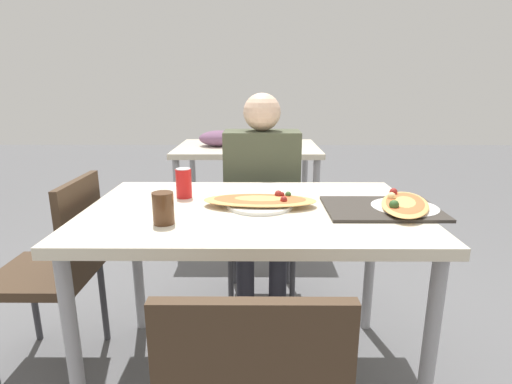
{
  "coord_description": "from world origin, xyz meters",
  "views": [
    {
      "loc": [
        0.02,
        -1.49,
        1.23
      ],
      "look_at": [
        0.01,
        0.0,
        0.83
      ],
      "focal_mm": 28.0,
      "sensor_mm": 36.0,
      "label": 1
    }
  ],
  "objects_px": {
    "chair_side_left": "(58,263)",
    "person_seated": "(262,185)",
    "dining_table": "(252,225)",
    "drink_glass": "(163,208)",
    "chair_far_seated": "(261,215)",
    "pizza_main": "(260,201)",
    "pizza_second": "(404,205)",
    "soda_can": "(184,183)"
  },
  "relations": [
    {
      "from": "chair_side_left",
      "to": "person_seated",
      "type": "xyz_separation_m",
      "value": [
        0.88,
        0.55,
        0.21
      ]
    },
    {
      "from": "dining_table",
      "to": "drink_glass",
      "type": "height_order",
      "value": "drink_glass"
    },
    {
      "from": "chair_far_seated",
      "to": "person_seated",
      "type": "bearing_deg",
      "value": 90.0
    },
    {
      "from": "chair_side_left",
      "to": "pizza_main",
      "type": "bearing_deg",
      "value": -94.4
    },
    {
      "from": "chair_side_left",
      "to": "drink_glass",
      "type": "height_order",
      "value": "drink_glass"
    },
    {
      "from": "chair_far_seated",
      "to": "drink_glass",
      "type": "relative_size",
      "value": 7.76
    },
    {
      "from": "pizza_second",
      "to": "pizza_main",
      "type": "bearing_deg",
      "value": 175.22
    },
    {
      "from": "dining_table",
      "to": "pizza_main",
      "type": "height_order",
      "value": "pizza_main"
    },
    {
      "from": "dining_table",
      "to": "soda_can",
      "type": "bearing_deg",
      "value": 154.5
    },
    {
      "from": "person_seated",
      "to": "pizza_main",
      "type": "distance_m",
      "value": 0.63
    },
    {
      "from": "soda_can",
      "to": "pizza_main",
      "type": "bearing_deg",
      "value": -21.54
    },
    {
      "from": "dining_table",
      "to": "chair_side_left",
      "type": "height_order",
      "value": "chair_side_left"
    },
    {
      "from": "person_seated",
      "to": "dining_table",
      "type": "bearing_deg",
      "value": 86.07
    },
    {
      "from": "pizza_second",
      "to": "chair_side_left",
      "type": "bearing_deg",
      "value": 175.45
    },
    {
      "from": "dining_table",
      "to": "chair_far_seated",
      "type": "bearing_deg",
      "value": 86.65
    },
    {
      "from": "person_seated",
      "to": "pizza_main",
      "type": "bearing_deg",
      "value": 88.92
    },
    {
      "from": "chair_far_seated",
      "to": "pizza_second",
      "type": "bearing_deg",
      "value": 124.71
    },
    {
      "from": "chair_far_seated",
      "to": "pizza_main",
      "type": "relative_size",
      "value": 1.91
    },
    {
      "from": "soda_can",
      "to": "pizza_second",
      "type": "height_order",
      "value": "soda_can"
    },
    {
      "from": "drink_glass",
      "to": "soda_can",
      "type": "bearing_deg",
      "value": 88.2
    },
    {
      "from": "chair_far_seated",
      "to": "chair_side_left",
      "type": "bearing_deg",
      "value": 37.02
    },
    {
      "from": "pizza_main",
      "to": "person_seated",
      "type": "bearing_deg",
      "value": 88.92
    },
    {
      "from": "dining_table",
      "to": "person_seated",
      "type": "relative_size",
      "value": 1.08
    },
    {
      "from": "drink_glass",
      "to": "person_seated",
      "type": "bearing_deg",
      "value": 67.35
    },
    {
      "from": "pizza_main",
      "to": "soda_can",
      "type": "xyz_separation_m",
      "value": [
        -0.32,
        0.13,
        0.04
      ]
    },
    {
      "from": "soda_can",
      "to": "pizza_second",
      "type": "distance_m",
      "value": 0.89
    },
    {
      "from": "pizza_main",
      "to": "pizza_second",
      "type": "height_order",
      "value": "pizza_second"
    },
    {
      "from": "person_seated",
      "to": "drink_glass",
      "type": "relative_size",
      "value": 10.78
    },
    {
      "from": "chair_side_left",
      "to": "dining_table",
      "type": "bearing_deg",
      "value": -95.34
    },
    {
      "from": "pizza_main",
      "to": "drink_glass",
      "type": "bearing_deg",
      "value": -148.23
    },
    {
      "from": "chair_far_seated",
      "to": "pizza_main",
      "type": "xyz_separation_m",
      "value": [
        -0.01,
        -0.73,
        0.3
      ]
    },
    {
      "from": "person_seated",
      "to": "soda_can",
      "type": "relative_size",
      "value": 9.55
    },
    {
      "from": "person_seated",
      "to": "pizza_second",
      "type": "height_order",
      "value": "person_seated"
    },
    {
      "from": "chair_far_seated",
      "to": "pizza_second",
      "type": "distance_m",
      "value": 0.99
    },
    {
      "from": "chair_side_left",
      "to": "person_seated",
      "type": "height_order",
      "value": "person_seated"
    },
    {
      "from": "soda_can",
      "to": "drink_glass",
      "type": "height_order",
      "value": "soda_can"
    },
    {
      "from": "pizza_main",
      "to": "dining_table",
      "type": "bearing_deg",
      "value": -160.24
    },
    {
      "from": "chair_side_left",
      "to": "pizza_main",
      "type": "xyz_separation_m",
      "value": [
        0.87,
        -0.07,
        0.3
      ]
    },
    {
      "from": "drink_glass",
      "to": "pizza_second",
      "type": "xyz_separation_m",
      "value": [
        0.88,
        0.16,
        -0.04
      ]
    },
    {
      "from": "soda_can",
      "to": "drink_glass",
      "type": "xyz_separation_m",
      "value": [
        -0.01,
        -0.33,
        -0.01
      ]
    },
    {
      "from": "chair_far_seated",
      "to": "chair_side_left",
      "type": "xyz_separation_m",
      "value": [
        -0.88,
        -0.66,
        0.0
      ]
    },
    {
      "from": "chair_far_seated",
      "to": "soda_can",
      "type": "bearing_deg",
      "value": 60.99
    }
  ]
}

